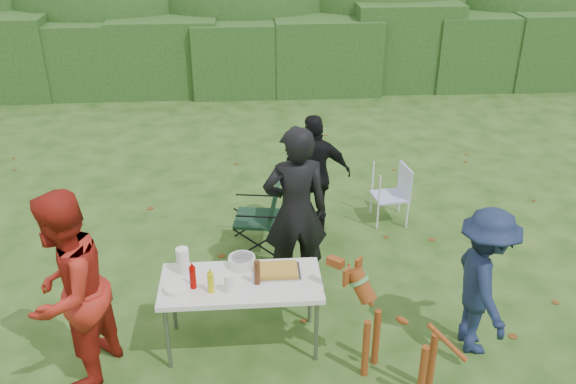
{
  "coord_description": "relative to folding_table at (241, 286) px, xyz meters",
  "views": [
    {
      "loc": [
        -0.08,
        -4.97,
        4.03
      ],
      "look_at": [
        0.37,
        0.98,
        1.0
      ],
      "focal_mm": 38.0,
      "sensor_mm": 36.0,
      "label": 1
    }
  ],
  "objects": [
    {
      "name": "camping_chair",
      "position": [
        0.19,
        1.73,
        -0.21
      ],
      "size": [
        0.68,
        0.68,
        0.96
      ],
      "primitive_type": null,
      "rotation": [
        0.0,
        0.0,
        2.99
      ],
      "color": "#14311F",
      "rests_on": "ground"
    },
    {
      "name": "folding_table",
      "position": [
        0.0,
        0.0,
        0.0
      ],
      "size": [
        1.5,
        0.7,
        0.74
      ],
      "color": "silver",
      "rests_on": "ground"
    },
    {
      "name": "ketchup_bottle",
      "position": [
        -0.43,
        -0.07,
        0.16
      ],
      "size": [
        0.06,
        0.06,
        0.22
      ],
      "primitive_type": "cylinder",
      "color": "#910400",
      "rests_on": "folding_table"
    },
    {
      "name": "mustard_bottle",
      "position": [
        -0.27,
        -0.15,
        0.15
      ],
      "size": [
        0.06,
        0.06,
        0.2
      ],
      "primitive_type": "cylinder",
      "color": "#CBC50D",
      "rests_on": "folding_table"
    },
    {
      "name": "food_tray",
      "position": [
        0.34,
        0.1,
        0.06
      ],
      "size": [
        0.45,
        0.3,
        0.02
      ],
      "primitive_type": "cube",
      "color": "#B7B7BA",
      "rests_on": "folding_table"
    },
    {
      "name": "pasta_bowl",
      "position": [
        0.01,
        0.25,
        0.1
      ],
      "size": [
        0.26,
        0.26,
        0.1
      ],
      "primitive_type": "cylinder",
      "color": "silver",
      "rests_on": "folding_table"
    },
    {
      "name": "person_red_jacket",
      "position": [
        -1.46,
        -0.33,
        0.25
      ],
      "size": [
        0.94,
        1.08,
        1.86
      ],
      "primitive_type": "imported",
      "rotation": [
        0.0,
        0.0,
        -1.87
      ],
      "color": "#A42116",
      "rests_on": "ground"
    },
    {
      "name": "focaccia_bread",
      "position": [
        0.34,
        0.1,
        0.09
      ],
      "size": [
        0.4,
        0.26,
        0.04
      ],
      "primitive_type": "cube",
      "color": "gold",
      "rests_on": "food_tray"
    },
    {
      "name": "child",
      "position": [
        2.23,
        -0.19,
        0.06
      ],
      "size": [
        0.58,
        0.98,
        1.49
      ],
      "primitive_type": "imported",
      "rotation": [
        0.0,
        0.0,
        1.54
      ],
      "color": "#15213E",
      "rests_on": "ground"
    },
    {
      "name": "beer_bottle",
      "position": [
        0.15,
        -0.05,
        0.17
      ],
      "size": [
        0.06,
        0.06,
        0.24
      ],
      "primitive_type": "cylinder",
      "color": "#47230F",
      "rests_on": "folding_table"
    },
    {
      "name": "shrub_backdrop",
      "position": [
        0.16,
        9.89,
        0.91
      ],
      "size": [
        20.0,
        2.6,
        3.2
      ],
      "primitive_type": "ellipsoid",
      "color": "#3D6628",
      "rests_on": "ground"
    },
    {
      "name": "cup_stack",
      "position": [
        -0.11,
        -0.16,
        0.14
      ],
      "size": [
        0.08,
        0.08,
        0.18
      ],
      "primitive_type": "cylinder",
      "color": "white",
      "rests_on": "folding_table"
    },
    {
      "name": "paper_towel_roll",
      "position": [
        -0.54,
        0.18,
        0.18
      ],
      "size": [
        0.12,
        0.12,
        0.26
      ],
      "primitive_type": "cylinder",
      "color": "white",
      "rests_on": "folding_table"
    },
    {
      "name": "hedge_row",
      "position": [
        0.16,
        8.29,
        0.16
      ],
      "size": [
        22.0,
        1.4,
        1.7
      ],
      "primitive_type": "cube",
      "color": "#23471C",
      "rests_on": "ground"
    },
    {
      "name": "ground",
      "position": [
        0.16,
        0.29,
        -0.69
      ],
      "size": [
        80.0,
        80.0,
        0.0
      ],
      "primitive_type": "plane",
      "color": "#1E4211"
    },
    {
      "name": "plate_stack",
      "position": [
        -0.58,
        -0.1,
        0.08
      ],
      "size": [
        0.24,
        0.24,
        0.05
      ],
      "primitive_type": "cylinder",
      "color": "white",
      "rests_on": "folding_table"
    },
    {
      "name": "person_cook",
      "position": [
        0.59,
        0.93,
        0.26
      ],
      "size": [
        0.74,
        0.53,
        1.9
      ],
      "primitive_type": "imported",
      "rotation": [
        0.0,
        0.0,
        3.26
      ],
      "color": "black",
      "rests_on": "ground"
    },
    {
      "name": "person_black_puffy",
      "position": [
        0.92,
        2.09,
        0.11
      ],
      "size": [
        0.97,
        0.5,
        1.59
      ],
      "primitive_type": "imported",
      "rotation": [
        0.0,
        0.0,
        3.27
      ],
      "color": "black",
      "rests_on": "ground"
    },
    {
      "name": "lawn_chair",
      "position": [
        1.96,
        2.32,
        -0.3
      ],
      "size": [
        0.52,
        0.52,
        0.78
      ],
      "primitive_type": null,
      "rotation": [
        0.0,
        0.0,
        3.29
      ],
      "color": "#5877CD",
      "rests_on": "ground"
    },
    {
      "name": "dog",
      "position": [
        1.37,
        -0.61,
        -0.16
      ],
      "size": [
        1.12,
        1.05,
        1.04
      ],
      "primitive_type": null,
      "rotation": [
        0.0,
        0.0,
        2.44
      ],
      "color": "brown",
      "rests_on": "ground"
    }
  ]
}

